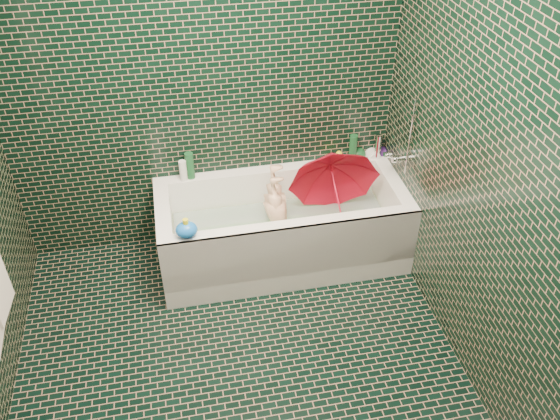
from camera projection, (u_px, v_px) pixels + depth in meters
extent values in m
plane|color=black|center=(242.00, 380.00, 3.45)|extent=(2.80, 2.80, 0.00)
plane|color=black|center=(202.00, 80.00, 3.78)|extent=(2.80, 0.00, 2.80)
plane|color=black|center=(495.00, 178.00, 2.90)|extent=(0.00, 2.80, 2.80)
cube|color=white|center=(282.00, 247.00, 4.28)|extent=(1.70, 0.75, 0.15)
cube|color=white|center=(273.00, 191.00, 4.36)|extent=(1.70, 0.10, 0.40)
cube|color=white|center=(292.00, 248.00, 3.86)|extent=(1.70, 0.10, 0.40)
cube|color=white|center=(391.00, 204.00, 4.24)|extent=(0.10, 0.55, 0.40)
cube|color=white|center=(166.00, 232.00, 3.98)|extent=(0.10, 0.55, 0.40)
cube|color=white|center=(293.00, 260.00, 3.87)|extent=(1.70, 0.02, 0.55)
cube|color=#5BD52A|center=(282.00, 239.00, 4.23)|extent=(1.35, 0.47, 0.01)
cube|color=silver|center=(282.00, 223.00, 4.14)|extent=(1.48, 0.53, 0.00)
cylinder|color=silver|center=(402.00, 158.00, 4.01)|extent=(0.14, 0.05, 0.05)
cylinder|color=silver|center=(388.00, 155.00, 4.05)|extent=(0.05, 0.04, 0.04)
cylinder|color=silver|center=(410.00, 138.00, 3.80)|extent=(0.01, 0.01, 0.55)
imported|color=#EAB792|center=(279.00, 220.00, 4.15)|extent=(0.85, 0.48, 0.23)
imported|color=red|center=(336.00, 193.00, 4.01)|extent=(0.82, 0.84, 0.92)
imported|color=white|center=(376.00, 159.00, 4.34)|extent=(0.12, 0.12, 0.28)
imported|color=#431E70|center=(379.00, 156.00, 4.37)|extent=(0.12, 0.12, 0.21)
imported|color=#154B25|center=(361.00, 158.00, 4.35)|extent=(0.14, 0.14, 0.16)
cylinder|color=#154B25|center=(353.00, 147.00, 4.28)|extent=(0.07, 0.07, 0.20)
cylinder|color=silver|center=(378.00, 147.00, 4.30)|extent=(0.05, 0.05, 0.19)
cylinder|color=#154B25|center=(190.00, 166.00, 4.09)|extent=(0.08, 0.08, 0.20)
cylinder|color=white|center=(183.00, 171.00, 4.08)|extent=(0.07, 0.07, 0.15)
ellipsoid|color=yellow|center=(335.00, 160.00, 4.27)|extent=(0.10, 0.09, 0.06)
sphere|color=yellow|center=(339.00, 154.00, 4.26)|extent=(0.04, 0.04, 0.04)
cone|color=orange|center=(342.00, 153.00, 4.27)|extent=(0.02, 0.02, 0.02)
ellipsoid|color=blue|center=(187.00, 230.00, 3.60)|extent=(0.16, 0.15, 0.10)
cylinder|color=yellow|center=(186.00, 222.00, 3.56)|extent=(0.03, 0.03, 0.04)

